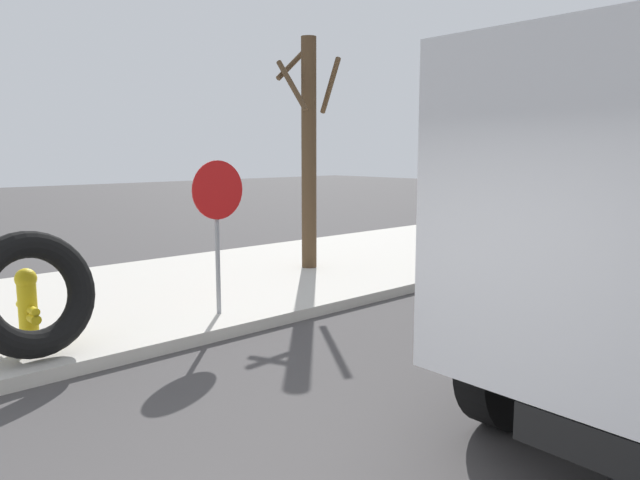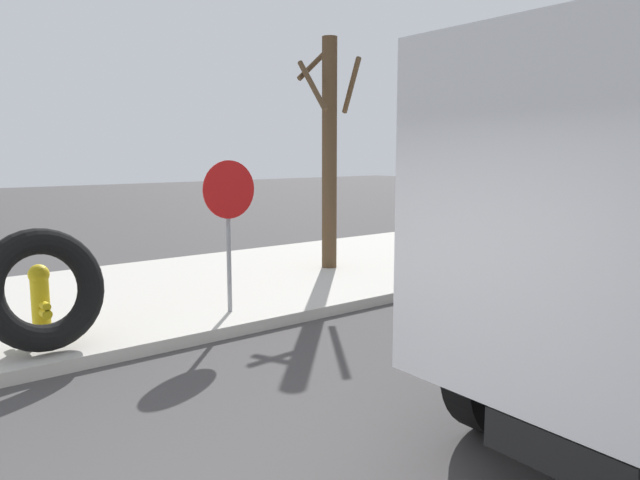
# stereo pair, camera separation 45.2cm
# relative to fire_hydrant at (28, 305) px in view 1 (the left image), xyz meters

# --- Properties ---
(fire_hydrant) EXTENTS (0.23, 0.52, 0.88)m
(fire_hydrant) POSITION_rel_fire_hydrant_xyz_m (0.00, 0.00, 0.00)
(fire_hydrant) COLOR yellow
(fire_hydrant) RESTS_ON sidewalk_curb
(loose_tire) EXTENTS (1.37, 0.71, 1.35)m
(loose_tire) POSITION_rel_fire_hydrant_xyz_m (-0.07, -0.39, 0.21)
(loose_tire) COLOR black
(loose_tire) RESTS_ON sidewalk_curb
(stop_sign) EXTENTS (0.76, 0.08, 2.02)m
(stop_sign) POSITION_rel_fire_hydrant_xyz_m (2.31, -0.24, 0.92)
(stop_sign) COLOR gray
(stop_sign) RESTS_ON sidewalk_curb
(bare_tree) EXTENTS (1.04, 1.05, 4.14)m
(bare_tree) POSITION_rel_fire_hydrant_xyz_m (5.39, 1.40, 1.72)
(bare_tree) COLOR #4C3823
(bare_tree) RESTS_ON sidewalk_curb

